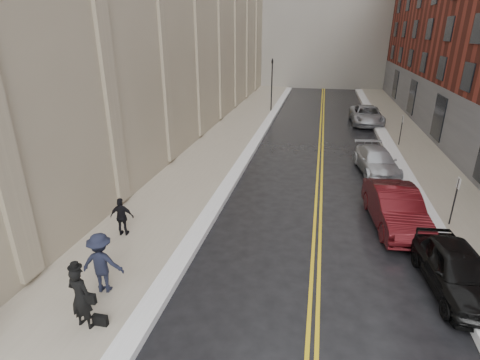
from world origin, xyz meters
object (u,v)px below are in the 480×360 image
at_px(car_silver_far, 367,115).
at_px(pedestrian_b, 102,263).
at_px(pedestrian_c, 122,217).
at_px(pedestrian_main, 81,297).
at_px(car_black, 457,270).
at_px(car_maroon, 395,208).
at_px(car_silver_near, 376,161).

xyz_separation_m(car_silver_far, pedestrian_b, (-10.19, -25.74, 0.36)).
bearing_deg(pedestrian_c, pedestrian_b, 100.50).
xyz_separation_m(pedestrian_b, pedestrian_c, (-1.11, 3.25, -0.20)).
xyz_separation_m(pedestrian_main, pedestrian_c, (-1.39, 4.75, -0.16)).
height_order(car_black, car_maroon, car_maroon).
relative_size(car_silver_near, pedestrian_b, 2.41).
relative_size(car_silver_near, pedestrian_main, 2.51).
xyz_separation_m(car_silver_near, pedestrian_main, (-9.28, -14.61, 0.41)).
relative_size(car_maroon, pedestrian_c, 3.17).
bearing_deg(pedestrian_b, car_silver_near, -133.03).
xyz_separation_m(car_black, car_silver_near, (-1.16, 10.60, -0.05)).
height_order(car_maroon, car_silver_far, car_maroon).
bearing_deg(car_silver_near, pedestrian_b, -134.09).
xyz_separation_m(car_maroon, car_silver_far, (0.66, 19.15, -0.05)).
bearing_deg(car_maroon, car_silver_near, 83.27).
bearing_deg(pedestrian_main, car_black, -151.15).
distance_m(car_black, pedestrian_b, 11.01).
distance_m(car_maroon, car_silver_near, 6.52).
bearing_deg(car_black, pedestrian_b, -172.89).
distance_m(car_black, car_maroon, 4.25).
relative_size(car_black, car_maroon, 0.87).
bearing_deg(pedestrian_b, car_silver_far, -118.54).
bearing_deg(car_maroon, pedestrian_b, -151.90).
xyz_separation_m(car_black, pedestrian_main, (-10.44, -4.01, 0.36)).
height_order(pedestrian_b, pedestrian_c, pedestrian_b).
bearing_deg(car_black, pedestrian_c, 170.33).
xyz_separation_m(car_maroon, pedestrian_c, (-10.65, -3.33, 0.12)).
distance_m(pedestrian_b, pedestrian_c, 3.44).
height_order(car_silver_far, pedestrian_b, pedestrian_b).
height_order(pedestrian_main, pedestrian_b, pedestrian_b).
bearing_deg(car_black, pedestrian_main, -165.05).
height_order(car_maroon, car_silver_near, car_maroon).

